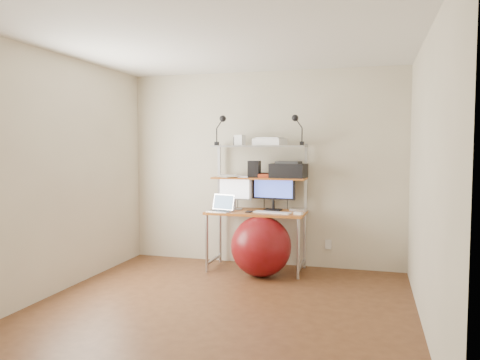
{
  "coord_description": "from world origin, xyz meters",
  "views": [
    {
      "loc": [
        1.36,
        -4.13,
        1.53
      ],
      "look_at": [
        -0.13,
        1.15,
        1.14
      ],
      "focal_mm": 35.0,
      "sensor_mm": 36.0,
      "label": 1
    }
  ],
  "objects_px": {
    "printer": "(289,170)",
    "exercise_ball": "(261,246)",
    "monitor_black": "(273,188)",
    "monitor_silver": "(235,190)",
    "laptop": "(222,208)"
  },
  "relations": [
    {
      "from": "laptop",
      "to": "monitor_silver",
      "type": "bearing_deg",
      "value": 79.47
    },
    {
      "from": "monitor_silver",
      "to": "monitor_black",
      "type": "bearing_deg",
      "value": 3.7
    },
    {
      "from": "monitor_black",
      "to": "printer",
      "type": "height_order",
      "value": "printer"
    },
    {
      "from": "monitor_silver",
      "to": "exercise_ball",
      "type": "relative_size",
      "value": 0.66
    },
    {
      "from": "monitor_silver",
      "to": "monitor_black",
      "type": "relative_size",
      "value": 0.85
    },
    {
      "from": "monitor_black",
      "to": "exercise_ball",
      "type": "xyz_separation_m",
      "value": [
        -0.06,
        -0.4,
        -0.66
      ]
    },
    {
      "from": "laptop",
      "to": "printer",
      "type": "xyz_separation_m",
      "value": [
        0.78,
        0.27,
        0.46
      ]
    },
    {
      "from": "laptop",
      "to": "exercise_ball",
      "type": "xyz_separation_m",
      "value": [
        0.53,
        -0.12,
        -0.43
      ]
    },
    {
      "from": "monitor_black",
      "to": "laptop",
      "type": "xyz_separation_m",
      "value": [
        -0.59,
        -0.28,
        -0.23
      ]
    },
    {
      "from": "monitor_silver",
      "to": "monitor_black",
      "type": "xyz_separation_m",
      "value": [
        0.49,
        0.06,
        0.03
      ]
    },
    {
      "from": "exercise_ball",
      "to": "monitor_silver",
      "type": "bearing_deg",
      "value": 141.25
    },
    {
      "from": "laptop",
      "to": "printer",
      "type": "height_order",
      "value": "printer"
    },
    {
      "from": "printer",
      "to": "exercise_ball",
      "type": "bearing_deg",
      "value": -116.37
    },
    {
      "from": "exercise_ball",
      "to": "monitor_black",
      "type": "bearing_deg",
      "value": 81.19
    },
    {
      "from": "monitor_black",
      "to": "printer",
      "type": "xyz_separation_m",
      "value": [
        0.19,
        -0.01,
        0.23
      ]
    }
  ]
}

